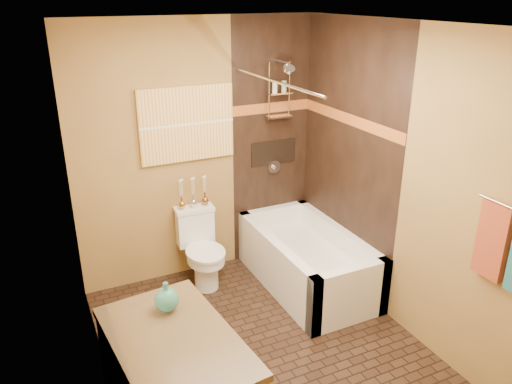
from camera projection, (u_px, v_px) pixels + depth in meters
floor at (268, 353)px, 3.99m from camera, size 3.00×3.00×0.00m
wall_left at (95, 245)px, 3.04m from camera, size 0.02×3.00×2.50m
wall_right at (403, 184)px, 4.00m from camera, size 0.02×3.00×2.50m
wall_back at (199, 153)px, 4.78m from camera, size 2.40×0.02×2.50m
wall_front at (419, 332)px, 2.27m from camera, size 2.40×0.02×2.50m
ceiling at (272, 24)px, 3.06m from camera, size 3.00×3.00×0.00m
alcove_tile_back at (271, 143)px, 5.08m from camera, size 0.85×0.01×2.50m
alcove_tile_right at (347, 158)px, 4.63m from camera, size 0.01×1.50×2.50m
mosaic_band_back at (272, 108)px, 4.93m from camera, size 0.85×0.01×0.10m
mosaic_band_right at (349, 119)px, 4.48m from camera, size 0.01×1.50×0.10m
alcove_niche at (274, 153)px, 5.12m from camera, size 0.50×0.01×0.25m
shower_fixtures at (279, 105)px, 4.84m from camera, size 0.24×0.33×1.16m
curtain_rod at (273, 80)px, 4.02m from camera, size 0.03×1.55×0.03m
towel_rust at (492, 241)px, 3.24m from camera, size 0.05×0.22×0.52m
sunset_painting at (187, 124)px, 4.60m from camera, size 0.90×0.04×0.70m
vanity_mirror at (112, 256)px, 2.41m from camera, size 0.01×1.00×0.90m
bathtub at (307, 264)px, 4.86m from camera, size 0.80×1.50×0.55m
toilet at (201, 248)px, 4.83m from camera, size 0.39×0.57×0.74m
teal_bottle at (166, 297)px, 2.95m from camera, size 0.19×0.19×0.23m
bud_vases at (193, 192)px, 4.77m from camera, size 0.30×0.06×0.29m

